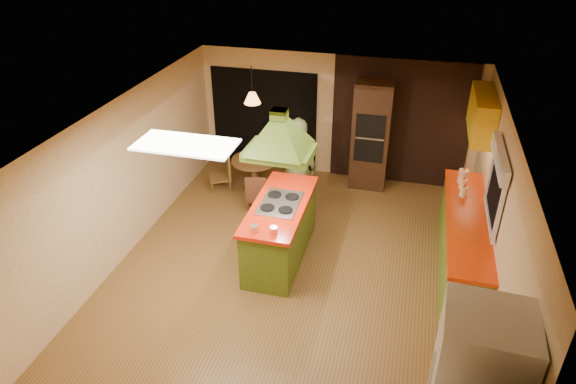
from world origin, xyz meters
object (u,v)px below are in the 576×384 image
(dining_table, at_px, (255,169))
(kitchen_island, at_px, (280,230))
(canister_large, at_px, (463,176))
(wall_oven, at_px, (371,135))
(man, at_px, (297,168))

(dining_table, bearing_deg, kitchen_island, -62.06)
(kitchen_island, distance_m, canister_large, 3.16)
(kitchen_island, xyz_separation_m, dining_table, (-1.05, 1.98, -0.03))
(kitchen_island, bearing_deg, wall_oven, 68.90)
(kitchen_island, height_order, dining_table, kitchen_island)
(man, height_order, canister_large, man)
(kitchen_island, xyz_separation_m, canister_large, (2.72, 1.52, 0.54))
(dining_table, relative_size, canister_large, 3.82)
(kitchen_island, relative_size, canister_large, 8.53)
(man, relative_size, canister_large, 7.98)
(kitchen_island, height_order, canister_large, canister_large)
(kitchen_island, xyz_separation_m, man, (-0.05, 1.34, 0.43))
(wall_oven, bearing_deg, kitchen_island, -110.88)
(man, xyz_separation_m, wall_oven, (1.11, 1.44, 0.13))
(man, relative_size, wall_oven, 0.87)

